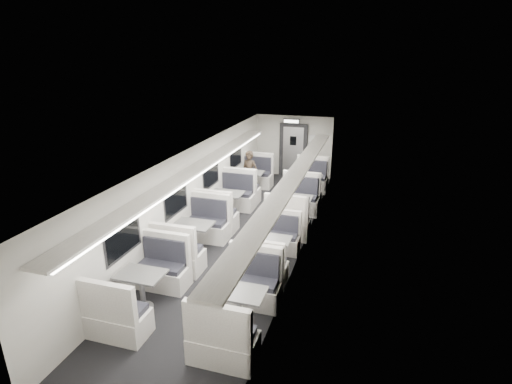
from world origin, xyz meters
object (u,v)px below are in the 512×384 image
Objects in this scene: booth_left_b at (227,205)px; passenger at (249,174)px; booth_right_b at (294,210)px; booth_left_d at (142,290)px; exit_sign at (291,121)px; booth_left_a at (250,183)px; booth_right_a at (307,187)px; booth_right_d at (240,309)px; vestibule_door at (293,151)px; booth_left_c at (194,238)px; booth_right_c at (273,251)px.

booth_left_b is 2.05m from passenger.
booth_left_b is 2.01m from booth_right_b.
exit_sign reaches higher than booth_left_d.
booth_left_b reaches higher than booth_left_a.
booth_right_a reaches higher than booth_right_d.
booth_left_b is at bearing -101.80° from vestibule_door.
booth_right_a is 1.04× the size of booth_right_d.
vestibule_door is (1.00, 9.40, 0.65)m from booth_left_d.
exit_sign is (1.00, 6.58, 1.87)m from booth_left_c.
booth_left_a is at bearing 113.86° from booth_right_c.
booth_right_c is at bearing -66.14° from booth_left_a.
booth_left_c is 0.97× the size of booth_right_b.
passenger reaches higher than booth_right_a.
booth_left_d is at bearing -96.07° from vestibule_door.
booth_right_d is at bearing -90.00° from booth_right_a.
exit_sign is at bearing 63.85° from booth_left_a.
booth_left_b is 1.12× the size of vestibule_door.
booth_right_c is at bearing -90.00° from booth_right_a.
booth_right_d is at bearing -60.83° from passenger.
booth_right_a is at bearing 90.00° from booth_right_c.
booth_right_c is at bearing -81.92° from vestibule_door.
booth_right_a is (2.00, 4.66, 0.00)m from booth_left_c.
booth_left_c is at bearing -113.24° from booth_right_a.
vestibule_door is at bearing 78.20° from booth_left_b.
booth_left_a is 0.99× the size of booth_left_b.
passenger is 2.88m from exit_sign.
booth_right_d is 6.94m from passenger.
vestibule_door is 3.39× the size of exit_sign.
booth_right_c is 2.39m from booth_right_d.
booth_left_d is at bearing -77.60° from passenger.
passenger reaches higher than booth_left_b.
passenger is at bearing -108.57° from vestibule_door.
booth_left_d is 9.48m from vestibule_door.
booth_left_a is 2.88m from booth_right_b.
booth_right_d is at bearing -0.98° from booth_left_d.
passenger is (0.07, 2.01, 0.38)m from booth_left_b.
booth_left_b is at bearing -78.92° from passenger.
exit_sign reaches higher than booth_right_b.
booth_left_a is at bearing 117.58° from passenger.
passenger is at bearing -112.17° from exit_sign.
exit_sign is at bearing 76.91° from booth_left_b.
booth_right_b is (2.00, 0.19, 0.00)m from booth_left_b.
vestibule_door is (-1.00, 7.05, 0.69)m from booth_right_c.
booth_right_b is 2.68m from passenger.
booth_left_a reaches higher than booth_right_d.
booth_right_b is at bearing -76.32° from exit_sign.
booth_left_c is 3.18m from booth_right_b.
passenger is 2.94m from vestibule_door.
vestibule_door reaches higher than booth_left_d.
passenger is at bearing 88.11° from booth_left_b.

